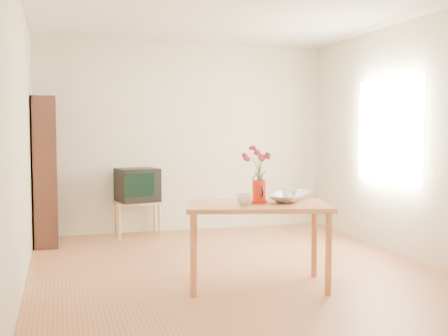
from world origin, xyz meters
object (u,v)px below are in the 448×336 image
object	(u,v)px
bowl	(290,178)
television	(137,184)
pitcher	(259,192)
table	(258,214)
mug	(244,199)

from	to	relation	value
bowl	television	size ratio (longest dim) A/B	0.77
pitcher	television	world-z (taller)	pitcher
table	bowl	world-z (taller)	bowl
pitcher	bowl	bearing A→B (deg)	20.52
table	bowl	size ratio (longest dim) A/B	3.11
table	mug	size ratio (longest dim) A/B	11.40
table	bowl	distance (m)	0.49
table	mug	world-z (taller)	mug
table	pitcher	size ratio (longest dim) A/B	6.46
pitcher	television	bearing A→B (deg)	110.04
bowl	television	bearing A→B (deg)	112.62
mug	television	bearing A→B (deg)	-67.04
pitcher	mug	world-z (taller)	pitcher
table	television	size ratio (longest dim) A/B	2.39
pitcher	mug	size ratio (longest dim) A/B	1.77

